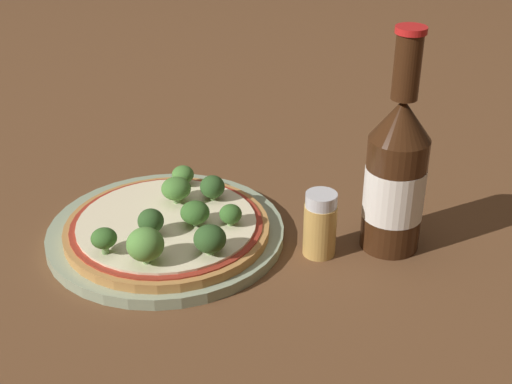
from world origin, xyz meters
The scene contains 14 objects.
ground_plane centered at (0.00, 0.00, 0.00)m, with size 3.00×3.00×0.00m, color brown.
plate centered at (0.01, -0.01, 0.01)m, with size 0.25×0.25×0.01m.
pizza centered at (0.01, -0.02, 0.02)m, with size 0.21×0.21×0.01m.
broccoli_floret_0 centered at (0.03, 0.01, 0.04)m, with size 0.03×0.03×0.03m.
broccoli_floret_1 centered at (-0.07, -0.04, 0.04)m, with size 0.02×0.02×0.03m.
broccoli_floret_2 centered at (-0.05, -0.07, 0.05)m, with size 0.04×0.04×0.04m.
broccoli_floret_3 centered at (0.03, -0.04, 0.04)m, with size 0.03×0.03×0.03m.
broccoli_floret_4 centered at (0.06, -0.06, 0.04)m, with size 0.02×0.02×0.02m.
broccoli_floret_5 centered at (0.06, 0.04, 0.04)m, with size 0.02×0.02×0.02m.
broccoli_floret_6 centered at (0.07, -0.01, 0.04)m, with size 0.03×0.03×0.03m.
broccoli_floret_7 centered at (-0.02, -0.04, 0.04)m, with size 0.03×0.03×0.03m.
broccoli_floret_8 centered at (0.01, -0.10, 0.04)m, with size 0.03×0.03×0.03m.
beer_bottle centered at (0.19, -0.16, 0.08)m, with size 0.06×0.06×0.23m.
pepper_shaker centered at (0.12, -0.13, 0.03)m, with size 0.03×0.03×0.07m.
Camera 1 is at (-0.28, -0.58, 0.40)m, focal length 50.00 mm.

